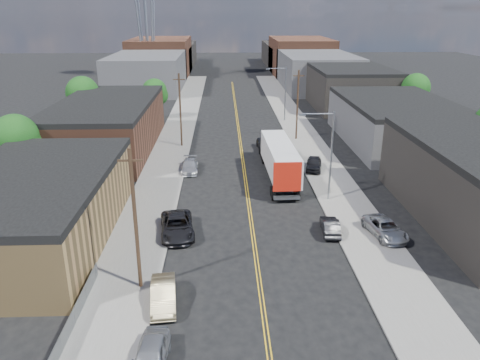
{
  "coord_description": "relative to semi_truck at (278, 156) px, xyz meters",
  "views": [
    {
      "loc": [
        -2.38,
        -17.85,
        18.1
      ],
      "look_at": [
        -0.86,
        24.42,
        2.5
      ],
      "focal_mm": 35.0,
      "sensor_mm": 36.0,
      "label": 1
    }
  ],
  "objects": [
    {
      "name": "warehouse_brown",
      "position": [
        -21.74,
        11.6,
        0.89
      ],
      "size": [
        12.0,
        26.0,
        6.6
      ],
      "color": "#522F20",
      "rests_on": "ground"
    },
    {
      "name": "utility_pole_right",
      "position": [
        4.46,
        15.6,
        2.73
      ],
      "size": [
        1.6,
        0.26,
        10.0
      ],
      "color": "black",
      "rests_on": "ground"
    },
    {
      "name": "skyline_left_b",
      "position": [
        -23.74,
        87.6,
        2.59
      ],
      "size": [
        16.0,
        26.0,
        10.0
      ],
      "primitive_type": "cube",
      "color": "#522F20",
      "rests_on": "ground"
    },
    {
      "name": "utility_pole_left_far",
      "position": [
        -11.94,
        12.6,
        2.73
      ],
      "size": [
        1.6,
        0.26,
        10.0
      ],
      "color": "black",
      "rests_on": "ground"
    },
    {
      "name": "industrial_right_b",
      "position": [
        18.26,
        13.6,
        0.64
      ],
      "size": [
        14.0,
        24.0,
        6.1
      ],
      "color": "#3B3B3E",
      "rests_on": "ground"
    },
    {
      "name": "warehouse_tan",
      "position": [
        -21.74,
        -14.4,
        0.39
      ],
      "size": [
        12.0,
        22.0,
        5.6
      ],
      "color": "olive",
      "rests_on": "ground"
    },
    {
      "name": "car_left_a",
      "position": [
        -10.14,
        -30.1,
        -1.66
      ],
      "size": [
        1.95,
        4.44,
        1.49
      ],
      "primitive_type": "imported",
      "rotation": [
        0.0,
        0.0,
        -0.04
      ],
      "color": "#A7AAAD",
      "rests_on": "ground"
    },
    {
      "name": "skyline_right_c",
      "position": [
        16.26,
        107.6,
        1.09
      ],
      "size": [
        16.0,
        40.0,
        7.0
      ],
      "primitive_type": "cube",
      "color": "black",
      "rests_on": "ground"
    },
    {
      "name": "skyline_left_a",
      "position": [
        -23.74,
        62.6,
        1.59
      ],
      "size": [
        16.0,
        30.0,
        8.0
      ],
      "primitive_type": "cube",
      "color": "#3B3B3E",
      "rests_on": "ground"
    },
    {
      "name": "streetlight_far",
      "position": [
        3.86,
        27.6,
        2.92
      ],
      "size": [
        3.39,
        0.25,
        9.0
      ],
      "color": "gray",
      "rests_on": "ground"
    },
    {
      "name": "streetlight_near",
      "position": [
        3.86,
        -7.4,
        2.92
      ],
      "size": [
        3.39,
        0.25,
        9.0
      ],
      "color": "gray",
      "rests_on": "ground"
    },
    {
      "name": "tree_right_far",
      "position": [
        26.32,
        27.6,
        2.77
      ],
      "size": [
        4.85,
        4.76,
        7.91
      ],
      "color": "black",
      "rests_on": "ground"
    },
    {
      "name": "car_left_b",
      "position": [
        -10.14,
        -24.4,
        -1.67
      ],
      "size": [
        2.04,
        4.61,
        1.47
      ],
      "primitive_type": "imported",
      "rotation": [
        0.0,
        0.0,
        0.11
      ],
      "color": "#8B7D5B",
      "rests_on": "ground"
    },
    {
      "name": "tree_left_near",
      "position": [
        -27.68,
        -2.4,
        2.77
      ],
      "size": [
        4.85,
        4.76,
        7.91
      ],
      "color": "black",
      "rests_on": "ground"
    },
    {
      "name": "car_right_lot_a",
      "position": [
        7.26,
        -15.53,
        -1.57
      ],
      "size": [
        3.13,
        5.32,
        1.39
      ],
      "primitive_type": "imported",
      "rotation": [
        0.0,
        0.0,
        0.17
      ],
      "color": "#A1A3A6",
      "rests_on": "sidewalk_right"
    },
    {
      "name": "utility_pole_left_near",
      "position": [
        -11.94,
        -22.4,
        2.73
      ],
      "size": [
        1.6,
        0.26,
        10.0
      ],
      "color": "black",
      "rests_on": "ground"
    },
    {
      "name": "sidewalk_right",
      "position": [
        5.76,
        12.6,
        -2.33
      ],
      "size": [
        5.0,
        140.0,
        0.15
      ],
      "primitive_type": "cube",
      "color": "slate",
      "rests_on": "ground"
    },
    {
      "name": "industrial_right_c",
      "position": [
        18.26,
        39.6,
        1.39
      ],
      "size": [
        14.0,
        22.0,
        7.6
      ],
      "color": "black",
      "rests_on": "ground"
    },
    {
      "name": "ground",
      "position": [
        -3.74,
        27.6,
        -2.41
      ],
      "size": [
        260.0,
        260.0,
        0.0
      ],
      "primitive_type": "plane",
      "color": "black",
      "rests_on": "ground"
    },
    {
      "name": "tree_left_mid",
      "position": [
        -27.68,
        22.6,
        3.07
      ],
      "size": [
        5.1,
        5.04,
        8.37
      ],
      "color": "black",
      "rests_on": "ground"
    },
    {
      "name": "skyline_right_a",
      "position": [
        16.26,
        62.6,
        1.59
      ],
      "size": [
        16.0,
        30.0,
        8.0
      ],
      "primitive_type": "cube",
      "color": "#3B3B3E",
      "rests_on": "ground"
    },
    {
      "name": "skyline_left_c",
      "position": [
        -23.74,
        107.6,
        1.09
      ],
      "size": [
        16.0,
        40.0,
        7.0
      ],
      "primitive_type": "cube",
      "color": "black",
      "rests_on": "ground"
    },
    {
      "name": "car_left_c",
      "position": [
        -10.14,
        -14.42,
        -1.6
      ],
      "size": [
        3.42,
        6.13,
        1.62
      ],
      "primitive_type": "imported",
      "rotation": [
        0.0,
        0.0,
        0.13
      ],
      "color": "black",
      "rests_on": "ground"
    },
    {
      "name": "skyline_right_b",
      "position": [
        16.26,
        87.6,
        2.59
      ],
      "size": [
        16.0,
        26.0,
        10.0
      ],
      "primitive_type": "cube",
      "color": "#522F20",
      "rests_on": "ground"
    },
    {
      "name": "car_ahead_truck",
      "position": [
        -0.19,
        10.14,
        -1.61
      ],
      "size": [
        2.77,
        5.82,
        1.6
      ],
      "primitive_type": "imported",
      "rotation": [
        0.0,
        0.0,
        0.02
      ],
      "color": "black",
      "rests_on": "ground"
    },
    {
      "name": "car_left_d",
      "position": [
        -10.14,
        1.9,
        -1.73
      ],
      "size": [
        2.03,
        4.73,
        1.36
      ],
      "primitive_type": "imported",
      "rotation": [
        0.0,
        0.0,
        0.03
      ],
      "color": "#A4A6A9",
      "rests_on": "ground"
    },
    {
      "name": "chainlink_fence",
      "position": [
        -15.24,
        -28.9,
        -1.75
      ],
      "size": [
        0.05,
        16.0,
        1.22
      ],
      "color": "slate",
      "rests_on": "ground"
    },
    {
      "name": "car_right_oncoming",
      "position": [
        2.86,
        -14.6,
        -1.77
      ],
      "size": [
        1.65,
        4.0,
        1.29
      ],
      "primitive_type": "imported",
      "rotation": [
        0.0,
        0.0,
        3.07
      ],
      "color": "black",
      "rests_on": "ground"
    },
    {
      "name": "semi_truck",
      "position": [
        0.0,
        0.0,
        0.0
      ],
      "size": [
        3.15,
        16.21,
        4.23
      ],
      "rotation": [
        0.0,
        0.0,
        0.03
      ],
      "color": "silver",
      "rests_on": "ground"
    },
    {
      "name": "centerline",
      "position": [
        -3.74,
        12.6,
        -2.4
      ],
      "size": [
        0.32,
        120.0,
        0.01
      ],
      "primitive_type": "cube",
      "color": "gold",
      "rests_on": "ground"
    },
    {
      "name": "tree_left_far",
      "position": [
        -17.68,
        29.6,
        2.16
      ],
      "size": [
        4.35,
        4.2,
        6.97
      ],
      "color": "black",
      "rests_on": "ground"
    },
    {
      "name": "sidewalk_left",
      "position": [
        -13.24,
        12.6,
        -2.33
      ],
      "size": [
        5.0,
        140.0,
        0.15
      ],
      "primitive_type": "cube",
      "color": "slate",
      "rests_on": "ground"
    },
    {
      "name": "car_right_lot_c",
      "position": [
        4.46,
        1.6,
        -1.52
      ],
      "size": [
        2.63,
        4.59,
        1.47
      ],
      "primitive_type": "imported",
      "rotation": [
        0.0,
        0.0,
        -0.22
      ],
      "color": "black",
      "rests_on": "sidewalk_right"
    }
  ]
}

